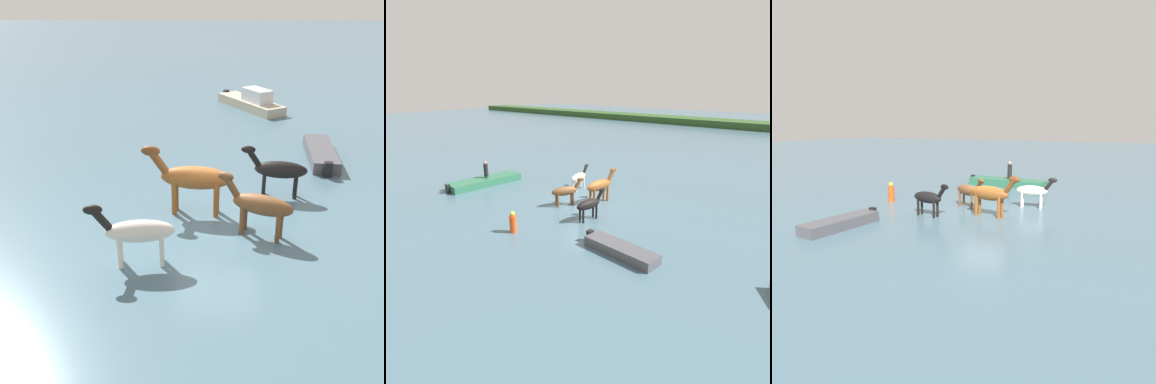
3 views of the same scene
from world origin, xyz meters
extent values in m
plane|color=#476675|center=(0.00, 0.00, 0.00)|extent=(165.33, 165.33, 0.00)
ellipsoid|color=black|center=(1.82, -2.00, 0.93)|extent=(0.72, 1.73, 0.56)
cylinder|color=black|center=(1.75, -1.49, 0.46)|extent=(0.12, 0.12, 0.93)
cylinder|color=black|center=(2.02, -1.52, 0.46)|extent=(0.12, 0.12, 0.93)
cylinder|color=black|center=(1.61, -2.48, 0.46)|extent=(0.12, 0.12, 0.93)
cylinder|color=black|center=(1.88, -2.52, 0.46)|extent=(0.12, 0.12, 0.93)
cylinder|color=black|center=(1.94, -1.12, 1.29)|extent=(0.26, 0.54, 0.62)
ellipsoid|color=black|center=(1.96, -0.95, 1.55)|extent=(0.26, 0.48, 0.25)
ellipsoid|color=brown|center=(-0.79, -1.14, 0.94)|extent=(1.16, 1.76, 0.57)
cylinder|color=brown|center=(-0.70, -0.61, 0.47)|extent=(0.13, 0.13, 0.94)
cylinder|color=brown|center=(-0.45, -0.73, 0.47)|extent=(0.13, 0.13, 0.94)
cylinder|color=brown|center=(-1.12, -1.55, 0.47)|extent=(0.13, 0.13, 0.94)
cylinder|color=brown|center=(-0.87, -1.66, 0.47)|extent=(0.13, 0.13, 0.94)
cylinder|color=#50311A|center=(-0.41, -0.31, 1.31)|extent=(0.40, 0.56, 0.63)
ellipsoid|color=#50311A|center=(-0.34, -0.15, 1.57)|extent=(0.37, 0.51, 0.25)
ellipsoid|color=silver|center=(-2.29, 1.95, 0.93)|extent=(0.70, 1.73, 0.57)
cylinder|color=silver|center=(-2.48, 2.43, 0.47)|extent=(0.12, 0.12, 0.93)
cylinder|color=silver|center=(-2.21, 2.47, 0.47)|extent=(0.12, 0.12, 0.93)
cylinder|color=silver|center=(-2.36, 1.43, 0.47)|extent=(0.12, 0.12, 0.93)
cylinder|color=silver|center=(-2.09, 1.46, 0.47)|extent=(0.12, 0.12, 0.93)
cylinder|color=black|center=(-2.40, 2.84, 1.30)|extent=(0.26, 0.54, 0.62)
ellipsoid|color=black|center=(-2.42, 3.01, 1.55)|extent=(0.25, 0.48, 0.25)
ellipsoid|color=brown|center=(0.53, 0.69, 1.15)|extent=(0.82, 2.14, 0.70)
cylinder|color=brown|center=(0.42, 1.33, 0.58)|extent=(0.15, 0.15, 1.15)
cylinder|color=brown|center=(0.76, 1.30, 0.58)|extent=(0.15, 0.15, 1.15)
cylinder|color=brown|center=(0.30, 0.08, 0.58)|extent=(0.15, 0.15, 1.15)
cylinder|color=brown|center=(0.63, 0.05, 0.58)|extent=(0.15, 0.15, 1.15)
cylinder|color=brown|center=(0.64, 1.79, 1.61)|extent=(0.30, 0.66, 0.77)
ellipsoid|color=brown|center=(0.66, 2.01, 1.92)|extent=(0.30, 0.59, 0.31)
cube|color=#B7AD93|center=(13.37, -2.00, 0.17)|extent=(4.65, 3.57, 0.64)
cube|color=silver|center=(12.90, -2.30, 0.84)|extent=(1.91, 1.66, 0.70)
cube|color=black|center=(15.44, -0.72, 0.24)|extent=(0.35, 0.36, 0.69)
cube|color=#4C4C51|center=(5.41, -4.15, 0.15)|extent=(3.65, 1.30, 0.61)
cube|color=black|center=(3.52, -3.99, 0.23)|extent=(0.26, 0.30, 0.66)
camera|label=1|loc=(-11.65, 0.36, 6.31)|focal=42.08mm
camera|label=2|loc=(12.51, -15.37, 7.25)|focal=30.76mm
camera|label=3|loc=(16.62, 7.71, 4.41)|focal=34.58mm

